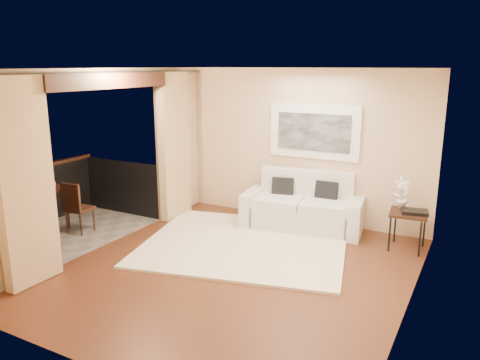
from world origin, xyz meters
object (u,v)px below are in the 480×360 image
Objects in this scene: ice_bucket at (36,180)px; orchid at (402,193)px; bistro_table at (42,193)px; balcony_chair_far at (75,205)px; sofa at (303,208)px; side_table at (409,216)px; balcony_chair_near at (26,208)px.

orchid is at bearing 21.21° from ice_bucket.
balcony_chair_far is (0.54, 0.18, -0.18)m from bistro_table.
sofa is 2.77× the size of bistro_table.
balcony_chair_far is 4.39× the size of ice_bucket.
bistro_table is at bearing -157.51° from orchid.
balcony_chair_far is at bearing -158.95° from side_table.
orchid is (1.61, -0.05, 0.50)m from sofa.
ice_bucket is at bearing 162.97° from bistro_table.
sofa is at bearing 178.26° from orchid.
side_table is 0.78× the size of bistro_table.
bistro_table is (-5.50, -2.09, 0.15)m from side_table.
balcony_chair_near is (-5.12, -2.72, -0.25)m from orchid.
sofa is at bearing 31.15° from bistro_table.
bistro_table is 0.59m from balcony_chair_far.
balcony_chair_near reaches higher than bistro_table.
bistro_table is (-3.75, -2.27, 0.34)m from sofa.
balcony_chair_far is 0.83m from ice_bucket.
side_table is at bearing 13.82° from balcony_chair_near.
sofa reaches higher than bistro_table.
balcony_chair_far is at bearing 53.94° from balcony_chair_near.
balcony_chair_far is at bearing 18.99° from bistro_table.
balcony_chair_near is at bearing 62.46° from balcony_chair_far.
ice_bucket is (-5.70, -2.03, 0.33)m from side_table.
ice_bucket is (-0.44, 0.57, 0.27)m from balcony_chair_near.
orchid is at bearing -161.07° from balcony_chair_far.
bistro_table is at bearing 102.52° from balcony_chair_near.
balcony_chair_near is at bearing -152.00° from orchid.
ice_bucket reaches higher than bistro_table.
sofa is at bearing -150.99° from balcony_chair_far.
orchid is at bearing 138.75° from side_table.
sofa is 2.06× the size of balcony_chair_near.
balcony_chair_near is (-3.51, -2.77, 0.25)m from sofa.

